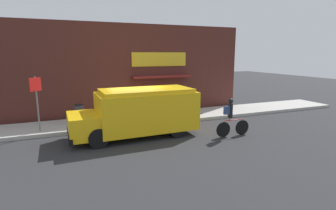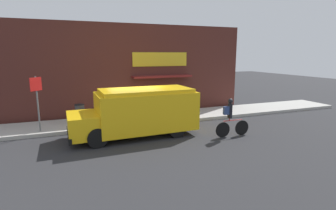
{
  "view_description": "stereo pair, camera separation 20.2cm",
  "coord_description": "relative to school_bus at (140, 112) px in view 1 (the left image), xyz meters",
  "views": [
    {
      "loc": [
        -3.23,
        -12.49,
        3.67
      ],
      "look_at": [
        1.7,
        -0.2,
        1.1
      ],
      "focal_mm": 28.0,
      "sensor_mm": 36.0,
      "label": 1
    },
    {
      "loc": [
        -3.05,
        -12.56,
        3.67
      ],
      "look_at": [
        1.7,
        -0.2,
        1.1
      ],
      "focal_mm": 28.0,
      "sensor_mm": 36.0,
      "label": 2
    }
  ],
  "objects": [
    {
      "name": "ground_plane",
      "position": [
        0.12,
        1.29,
        -1.12
      ],
      "size": [
        70.0,
        70.0,
        0.0
      ],
      "primitive_type": "plane",
      "color": "#2B2B2D"
    },
    {
      "name": "cyclist",
      "position": [
        3.79,
        -1.63,
        -0.28
      ],
      "size": [
        1.7,
        0.22,
        1.75
      ],
      "rotation": [
        0.0,
        0.0,
        -0.02
      ],
      "color": "black",
      "rests_on": "ground_plane"
    },
    {
      "name": "stop_sign_post",
      "position": [
        -4.26,
        1.71,
        0.75
      ],
      "size": [
        0.45,
        0.45,
        2.54
      ],
      "color": "slate",
      "rests_on": "sidewalk"
    },
    {
      "name": "sidewalk",
      "position": [
        0.12,
        2.54,
        -1.04
      ],
      "size": [
        28.0,
        2.51,
        0.18
      ],
      "color": "#ADAAA3",
      "rests_on": "ground_plane"
    },
    {
      "name": "school_bus",
      "position": [
        0.0,
        0.0,
        0.0
      ],
      "size": [
        5.67,
        2.66,
        2.15
      ],
      "rotation": [
        0.0,
        0.0,
        0.03
      ],
      "color": "yellow",
      "rests_on": "ground_plane"
    },
    {
      "name": "storefront",
      "position": [
        0.19,
        4.13,
        1.59
      ],
      "size": [
        15.66,
        0.93,
        5.43
      ],
      "color": "#4C231E",
      "rests_on": "ground_plane"
    },
    {
      "name": "trash_bin",
      "position": [
        -2.45,
        2.74,
        -0.47
      ],
      "size": [
        0.48,
        0.48,
        0.96
      ],
      "color": "#38383D",
      "rests_on": "sidewalk"
    }
  ]
}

